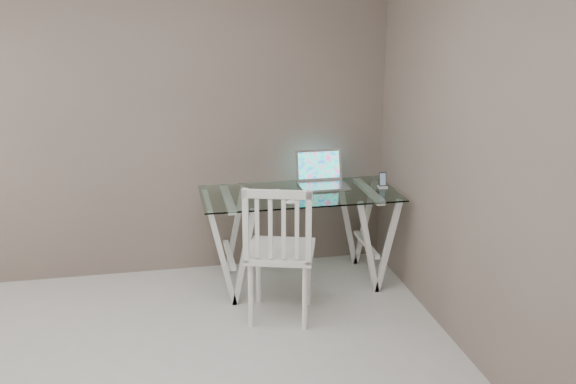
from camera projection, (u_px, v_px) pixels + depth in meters
name	position (u px, v px, depth m)	size (l,w,h in m)	color
room	(101.00, 111.00, 2.71)	(4.50, 4.52, 2.71)	#B7B5AF
desk	(299.00, 237.00, 5.00)	(1.50, 0.70, 0.75)	silver
chair	(279.00, 247.00, 4.35)	(0.57, 0.57, 1.00)	white
laptop	(321.00, 177.00, 5.09)	(0.37, 0.32, 0.26)	silver
keyboard	(264.00, 193.00, 4.88)	(0.28, 0.12, 0.01)	silver
mouse	(292.00, 202.00, 4.62)	(0.10, 0.06, 0.03)	white
phone_dock	(383.00, 184.00, 5.01)	(0.07, 0.07, 0.12)	white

